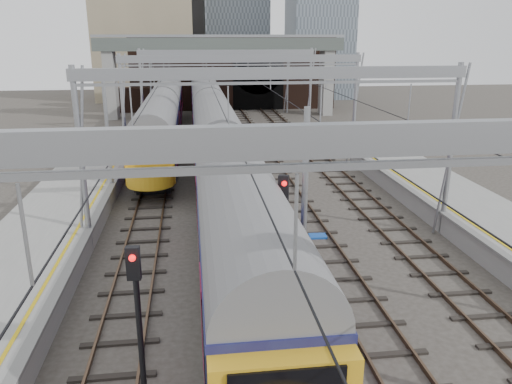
{
  "coord_description": "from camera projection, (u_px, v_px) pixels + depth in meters",
  "views": [
    {
      "loc": [
        -3.53,
        -13.08,
        9.07
      ],
      "look_at": [
        -0.81,
        8.07,
        2.4
      ],
      "focal_mm": 35.0,
      "sensor_mm": 36.0,
      "label": 1
    }
  ],
  "objects": [
    {
      "name": "ground",
      "position": [
        315.0,
        341.0,
        15.52
      ],
      "size": [
        160.0,
        160.0,
        0.0
      ],
      "primitive_type": "plane",
      "color": "#38332D",
      "rests_on": "ground"
    },
    {
      "name": "tracks",
      "position": [
        255.0,
        195.0,
        29.71
      ],
      "size": [
        14.4,
        80.0,
        0.22
      ],
      "color": "#4C3828",
      "rests_on": "ground"
    },
    {
      "name": "overhead_line",
      "position": [
        243.0,
        75.0,
        33.89
      ],
      "size": [
        16.8,
        80.0,
        8.0
      ],
      "color": "gray",
      "rests_on": "ground"
    },
    {
      "name": "retaining_wall",
      "position": [
        229.0,
        75.0,
        63.55
      ],
      "size": [
        28.0,
        2.75,
        9.0
      ],
      "color": "#301C15",
      "rests_on": "ground"
    },
    {
      "name": "overbridge",
      "position": [
        221.0,
        53.0,
        56.89
      ],
      "size": [
        28.0,
        3.0,
        9.25
      ],
      "color": "gray",
      "rests_on": "ground"
    },
    {
      "name": "train_main",
      "position": [
        211.0,
        117.0,
        41.65
      ],
      "size": [
        2.97,
        68.59,
        5.05
      ],
      "color": "black",
      "rests_on": "ground"
    },
    {
      "name": "train_second",
      "position": [
        164.0,
        114.0,
        43.63
      ],
      "size": [
        2.88,
        33.29,
        4.92
      ],
      "color": "black",
      "rests_on": "ground"
    },
    {
      "name": "signal_near_left",
      "position": [
        138.0,
        308.0,
        11.93
      ],
      "size": [
        0.33,
        0.45,
        4.5
      ],
      "rotation": [
        0.0,
        0.0,
        -0.08
      ],
      "color": "black",
      "rests_on": "ground"
    },
    {
      "name": "signal_near_centre",
      "position": [
        282.0,
        225.0,
        16.68
      ],
      "size": [
        0.38,
        0.46,
        4.79
      ],
      "rotation": [
        0.0,
        0.0,
        -0.35
      ],
      "color": "black",
      "rests_on": "ground"
    },
    {
      "name": "equip_cover_a",
      "position": [
        252.0,
        271.0,
        20.03
      ],
      "size": [
        0.97,
        0.69,
        0.11
      ],
      "primitive_type": "cube",
      "rotation": [
        0.0,
        0.0,
        0.01
      ],
      "color": "#174CB1",
      "rests_on": "ground"
    },
    {
      "name": "equip_cover_b",
      "position": [
        285.0,
        302.0,
        17.72
      ],
      "size": [
        0.81,
        0.63,
        0.09
      ],
      "primitive_type": "cube",
      "rotation": [
        0.0,
        0.0,
        -0.16
      ],
      "color": "#174CB1",
      "rests_on": "ground"
    },
    {
      "name": "equip_cover_c",
      "position": [
        318.0,
        236.0,
        23.55
      ],
      "size": [
        0.85,
        0.62,
        0.1
      ],
      "primitive_type": "cube",
      "rotation": [
        0.0,
        0.0,
        -0.06
      ],
      "color": "#174CB1",
      "rests_on": "ground"
    }
  ]
}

